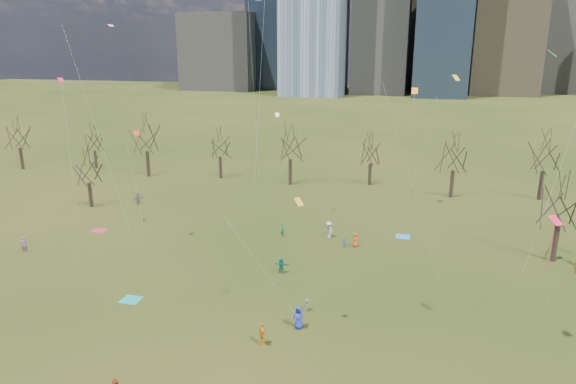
% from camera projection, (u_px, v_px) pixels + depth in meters
% --- Properties ---
extents(ground, '(500.00, 500.00, 0.00)m').
position_uv_depth(ground, '(250.00, 315.00, 41.28)').
color(ground, black).
rests_on(ground, ground).
extents(downtown_skyline, '(212.50, 78.00, 118.00)m').
position_uv_depth(downtown_skyline, '(397.00, 3.00, 227.05)').
color(downtown_skyline, slate).
rests_on(downtown_skyline, ground).
extents(bare_tree_row, '(113.04, 29.80, 9.50)m').
position_uv_depth(bare_tree_row, '(332.00, 152.00, 74.24)').
color(bare_tree_row, black).
rests_on(bare_tree_row, ground).
extents(blanket_teal, '(1.60, 1.50, 0.03)m').
position_uv_depth(blanket_teal, '(131.00, 300.00, 43.75)').
color(blanket_teal, teal).
rests_on(blanket_teal, ground).
extents(blanket_navy, '(1.60, 1.50, 0.03)m').
position_uv_depth(blanket_navy, '(403.00, 237.00, 58.20)').
color(blanket_navy, '#2974C1').
rests_on(blanket_navy, ground).
extents(blanket_crimson, '(1.60, 1.50, 0.03)m').
position_uv_depth(blanket_crimson, '(99.00, 231.00, 60.09)').
color(blanket_crimson, '#AF2341').
rests_on(blanket_crimson, ground).
extents(person_0, '(0.91, 0.60, 1.85)m').
position_uv_depth(person_0, '(298.00, 318.00, 39.08)').
color(person_0, '#24309E').
rests_on(person_0, ground).
extents(person_3, '(0.64, 0.79, 1.06)m').
position_uv_depth(person_3, '(307.00, 305.00, 41.77)').
color(person_3, '#5B5B5F').
rests_on(person_3, ground).
extents(person_4, '(0.99, 1.10, 1.79)m').
position_uv_depth(person_4, '(262.00, 334.00, 36.87)').
color(person_4, orange).
rests_on(person_4, ground).
extents(person_5, '(1.51, 0.54, 1.61)m').
position_uv_depth(person_5, '(281.00, 265.00, 48.68)').
color(person_5, '#1A7860').
rests_on(person_5, ground).
extents(person_7, '(0.58, 0.69, 1.61)m').
position_uv_depth(person_7, '(24.00, 245.00, 53.76)').
color(person_7, '#984C94').
rests_on(person_7, ground).
extents(person_8, '(0.53, 0.59, 1.01)m').
position_uv_depth(person_8, '(344.00, 243.00, 55.00)').
color(person_8, '#2969B5').
rests_on(person_8, ground).
extents(person_9, '(1.32, 1.39, 1.89)m').
position_uv_depth(person_9, '(329.00, 230.00, 57.70)').
color(person_9, silver).
rests_on(person_9, ground).
extents(person_11, '(1.21, 1.57, 1.65)m').
position_uv_depth(person_11, '(138.00, 198.00, 69.96)').
color(person_11, slate).
rests_on(person_11, ground).
extents(person_12, '(0.80, 0.90, 1.55)m').
position_uv_depth(person_12, '(355.00, 240.00, 55.12)').
color(person_12, '#F14F1A').
rests_on(person_12, ground).
extents(person_13, '(0.60, 0.68, 1.56)m').
position_uv_depth(person_13, '(283.00, 230.00, 58.08)').
color(person_13, '#19723B').
rests_on(person_13, ground).
extents(kites_airborne, '(58.18, 47.24, 35.34)m').
position_uv_depth(kites_airborne, '(335.00, 129.00, 49.44)').
color(kites_airborne, red).
rests_on(kites_airborne, ground).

